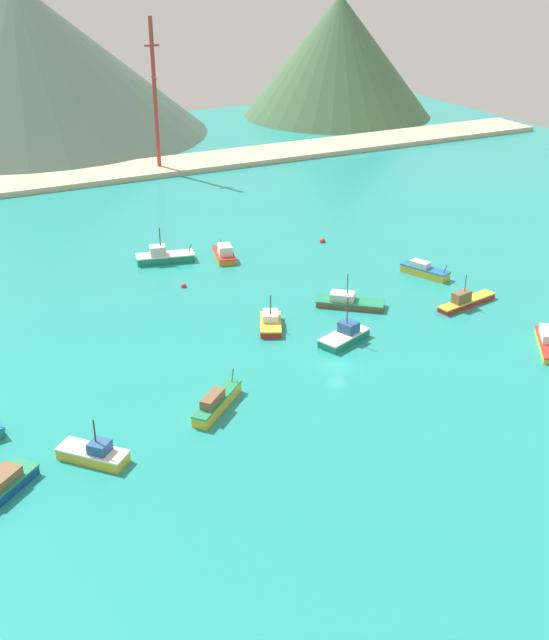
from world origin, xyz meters
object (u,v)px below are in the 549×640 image
Objects in this scene: fishing_boat_2 at (345,335)px; fishing_boat_10 at (164,256)px; buoy_0 at (323,241)px; fishing_boat_1 at (349,302)px; radio_tower at (155,95)px; fishing_boat_3 at (271,322)px; buoy_1 at (184,286)px; fishing_boat_6 at (94,453)px; fishing_boat_5 at (547,342)px; fishing_boat_7 at (465,301)px; fishing_boat_4 at (424,270)px; fishing_boat_0 at (224,253)px; fishing_boat_11 at (217,402)px.

fishing_boat_2 is 41.41m from fishing_boat_10.
fishing_boat_2 is at bearing -115.53° from buoy_0.
radio_tower is at bearing 89.49° from fishing_boat_1.
fishing_boat_3 reaches higher than buoy_1.
fishing_boat_6 is 57.64m from fishing_boat_10.
fishing_boat_5 is (23.48, -13.70, -0.09)m from fishing_boat_2.
fishing_boat_1 reaches higher than fishing_boat_7.
fishing_boat_1 is 28.30m from buoy_0.
fishing_boat_5 is at bearing -54.07° from fishing_boat_1.
fishing_boat_2 reaches higher than fishing_boat_1.
radio_tower reaches higher than fishing_boat_2.
fishing_boat_5 is at bearing -91.13° from fishing_boat_4.
fishing_boat_0 is at bearing 125.34° from fishing_boat_7.
radio_tower is (-16.16, 110.64, 16.99)m from fishing_boat_5.
fishing_boat_7 is 34.39m from buoy_0.
fishing_boat_4 is (31.18, 6.09, 0.09)m from fishing_boat_3.
fishing_boat_11 is at bearing -132.62° from fishing_boat_3.
fishing_boat_1 is 0.96× the size of fishing_boat_10.
fishing_boat_5 is at bearing -48.65° from buoy_1.
fishing_boat_7 is (29.41, -6.55, 0.01)m from fishing_boat_3.
fishing_boat_1 is at bearing -42.76° from buoy_1.
fishing_boat_2 is at bearing -148.82° from fishing_boat_4.
fishing_boat_3 is 20.12m from buoy_1.
fishing_boat_2 reaches higher than fishing_boat_7.
fishing_boat_6 is at bearing 178.21° from fishing_boat_5.
buoy_1 is at bearing -164.76° from buoy_0.
fishing_boat_2 reaches higher than fishing_boat_4.
buoy_1 is (9.59, 36.00, -0.80)m from fishing_boat_11.
fishing_boat_10 reaches higher than fishing_boat_6.
fishing_boat_3 is at bearing -131.51° from buoy_0.
fishing_boat_1 reaches higher than buoy_1.
fishing_boat_2 is 1.11× the size of fishing_boat_3.
buoy_0 is 64.28m from radio_tower.
fishing_boat_5 is 10.18× the size of buoy_1.
fishing_boat_2 is 39.80m from buoy_0.
fishing_boat_2 reaches higher than fishing_boat_3.
radio_tower is (-14.95, 95.04, 16.98)m from fishing_boat_7.
fishing_boat_5 is 64.05m from fishing_boat_10.
fishing_boat_0 is 0.89× the size of fishing_boat_5.
radio_tower is (29.87, 105.23, 16.81)m from fishing_boat_11.
fishing_boat_6 is 46.77m from buoy_1.
fishing_boat_6 is 0.67× the size of fishing_boat_7.
fishing_boat_7 is 50.96m from fishing_boat_10.
fishing_boat_11 reaches higher than fishing_boat_4.
fishing_boat_2 is 7.77× the size of buoy_0.
fishing_boat_3 is 7.00× the size of buoy_0.
fishing_boat_7 reaches higher than fishing_boat_5.
fishing_boat_3 is 0.82× the size of fishing_boat_5.
fishing_boat_5 is at bearing -85.57° from fishing_boat_7.
fishing_boat_10 is (-11.97, 39.65, 0.09)m from fishing_boat_2.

